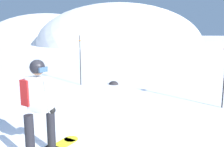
# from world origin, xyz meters

# --- Properties ---
(ridge_peak_main) EXTENTS (28.14, 25.33, 13.97)m
(ridge_peak_main) POSITION_xyz_m (-9.93, 37.05, 0.00)
(ridge_peak_main) COLOR white
(ridge_peak_main) RESTS_ON ground
(ridge_peak_far) EXTENTS (28.06, 25.26, 12.53)m
(ridge_peak_far) POSITION_xyz_m (-28.86, 45.17, 0.00)
(ridge_peak_far) COLOR white
(ridge_peak_far) RESTS_ON ground
(snowboarder_main) EXTENTS (0.65, 1.80, 1.71)m
(snowboarder_main) POSITION_xyz_m (-0.57, 0.45, 0.92)
(snowboarder_main) COLOR yellow
(snowboarder_main) RESTS_ON ground
(piste_marker_far) EXTENTS (0.20, 0.20, 2.08)m
(piste_marker_far) POSITION_xyz_m (-2.36, 5.91, 1.18)
(piste_marker_far) COLOR black
(piste_marker_far) RESTS_ON ground
(rock_dark) EXTENTS (0.40, 0.34, 0.28)m
(rock_dark) POSITION_xyz_m (-1.08, 6.39, 0.00)
(rock_dark) COLOR #282628
(rock_dark) RESTS_ON ground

